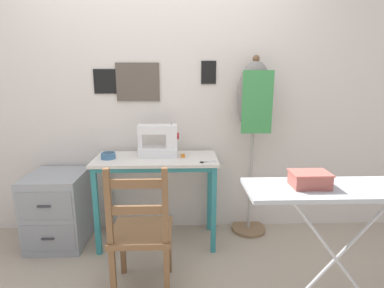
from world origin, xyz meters
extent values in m
plane|color=tan|center=(0.00, 0.00, 0.00)|extent=(14.00, 14.00, 0.00)
cube|color=silver|center=(0.00, 0.52, 1.27)|extent=(10.00, 0.05, 2.55)
cube|color=brown|center=(-0.16, 0.49, 1.39)|extent=(0.38, 0.02, 0.33)
cube|color=black|center=(-0.45, 0.49, 1.39)|extent=(0.20, 0.01, 0.21)
cube|color=black|center=(0.46, 0.49, 1.47)|extent=(0.13, 0.01, 0.20)
cube|color=silver|center=(0.00, 0.23, 0.76)|extent=(1.03, 0.45, 0.02)
cube|color=teal|center=(0.00, 0.04, 0.73)|extent=(0.95, 0.03, 0.04)
cube|color=teal|center=(-0.47, 0.04, 0.37)|extent=(0.04, 0.04, 0.75)
cube|color=teal|center=(0.47, 0.04, 0.37)|extent=(0.04, 0.04, 0.75)
cube|color=teal|center=(-0.47, 0.41, 0.37)|extent=(0.04, 0.04, 0.75)
cube|color=teal|center=(0.47, 0.41, 0.37)|extent=(0.04, 0.04, 0.75)
cube|color=white|center=(0.02, 0.28, 0.81)|extent=(0.33, 0.17, 0.08)
cube|color=white|center=(0.13, 0.28, 0.95)|extent=(0.09, 0.14, 0.19)
cube|color=white|center=(-0.01, 0.28, 1.01)|extent=(0.28, 0.12, 0.07)
cube|color=white|center=(-0.13, 0.28, 0.91)|extent=(0.04, 0.09, 0.12)
cylinder|color=#B22D2D|center=(0.19, 0.28, 0.95)|extent=(0.02, 0.06, 0.06)
cylinder|color=#99999E|center=(0.13, 0.28, 1.05)|extent=(0.01, 0.01, 0.02)
cylinder|color=teal|center=(-0.39, 0.21, 0.80)|extent=(0.12, 0.12, 0.05)
cylinder|color=#243D54|center=(-0.39, 0.21, 0.82)|extent=(0.10, 0.10, 0.01)
cube|color=silver|center=(0.44, 0.09, 0.77)|extent=(0.10, 0.05, 0.00)
cube|color=silver|center=(0.44, 0.08, 0.77)|extent=(0.10, 0.02, 0.00)
torus|color=black|center=(0.37, 0.06, 0.77)|extent=(0.03, 0.03, 0.01)
torus|color=black|center=(0.37, 0.07, 0.77)|extent=(0.03, 0.03, 0.01)
cylinder|color=orange|center=(0.23, 0.23, 0.79)|extent=(0.03, 0.03, 0.04)
cylinder|color=beige|center=(0.23, 0.23, 0.81)|extent=(0.04, 0.04, 0.00)
cylinder|color=beige|center=(0.23, 0.23, 0.77)|extent=(0.04, 0.04, 0.00)
cube|color=brown|center=(-0.05, -0.37, 0.42)|extent=(0.40, 0.38, 0.04)
cube|color=brown|center=(-0.22, -0.21, 0.20)|extent=(0.04, 0.04, 0.40)
cube|color=brown|center=(0.12, -0.21, 0.20)|extent=(0.04, 0.04, 0.40)
cube|color=brown|center=(-0.22, -0.53, 0.20)|extent=(0.04, 0.04, 0.40)
cube|color=brown|center=(0.12, -0.53, 0.20)|extent=(0.04, 0.04, 0.40)
cube|color=brown|center=(-0.22, -0.53, 0.68)|extent=(0.04, 0.04, 0.48)
cube|color=brown|center=(0.12, -0.53, 0.68)|extent=(0.04, 0.04, 0.48)
cube|color=brown|center=(-0.05, -0.53, 0.82)|extent=(0.34, 0.02, 0.06)
cube|color=brown|center=(-0.05, -0.53, 0.66)|extent=(0.34, 0.02, 0.06)
cube|color=#93999E|center=(-0.85, 0.24, 0.32)|extent=(0.46, 0.49, 0.63)
cube|color=gray|center=(-0.85, -0.01, 0.46)|extent=(0.42, 0.01, 0.23)
cube|color=#333338|center=(-0.85, -0.02, 0.46)|extent=(0.10, 0.01, 0.02)
cube|color=gray|center=(-0.85, -0.01, 0.18)|extent=(0.42, 0.01, 0.23)
cube|color=#333338|center=(-0.85, -0.02, 0.18)|extent=(0.10, 0.01, 0.02)
cylinder|color=#846647|center=(0.85, 0.39, 0.01)|extent=(0.32, 0.32, 0.03)
cylinder|color=#ADA89E|center=(0.85, 0.39, 0.53)|extent=(0.03, 0.03, 1.01)
ellipsoid|color=gray|center=(0.85, 0.39, 1.26)|extent=(0.30, 0.22, 0.62)
sphere|color=brown|center=(0.85, 0.39, 1.58)|extent=(0.06, 0.06, 0.06)
cube|color=#3D934C|center=(0.85, 0.27, 1.23)|extent=(0.26, 0.01, 0.52)
cube|color=#ADB2B7|center=(1.10, -0.70, 0.84)|extent=(1.07, 0.33, 0.02)
cylinder|color=#B7B7BC|center=(1.10, -0.70, 0.42)|extent=(0.66, 0.02, 0.84)
cylinder|color=#B7B7BC|center=(1.10, -0.70, 0.42)|extent=(0.66, 0.02, 0.84)
cube|color=#AD564C|center=(0.91, -0.70, 0.89)|extent=(0.19, 0.14, 0.08)
cube|color=#BE5F54|center=(0.91, -0.70, 0.94)|extent=(0.20, 0.14, 0.01)
camera|label=1|loc=(0.22, -2.20, 1.45)|focal=28.00mm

